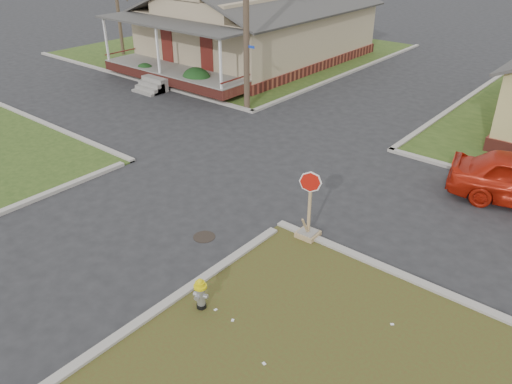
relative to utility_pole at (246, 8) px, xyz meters
The scene contains 11 objects.
ground 10.89m from the utility_pole, 64.74° to the right, with size 120.00×120.00×0.00m, color #242426.
verge_far_left 13.48m from the utility_pole, 134.04° to the left, with size 19.00×19.00×0.05m, color #2F491A.
curbs 7.39m from the utility_pole, 42.88° to the right, with size 80.00×40.00×0.12m, color #A8A298, non-canonical shape.
manhole 12.29m from the utility_pole, 55.75° to the right, with size 0.64×0.64×0.01m, color black.
corner_house 9.99m from the utility_pole, 126.69° to the left, with size 10.10×15.50×5.30m.
utility_pole is the anchor object (origin of this frame).
tree_far_left 14.31m from the utility_pole, 167.34° to the left, with size 0.22×0.22×4.90m, color #433327.
fire_hydrant 14.99m from the utility_pole, 53.75° to the right, with size 0.31×0.31×0.83m.
stop_sign 12.25m from the utility_pole, 40.74° to the right, with size 0.59×0.58×2.09m.
hedge_left 8.61m from the utility_pole, behind, with size 1.32×1.08×1.01m, color #153513.
hedge_right 5.56m from the utility_pole, behind, with size 1.57×1.29×1.20m, color #153513.
Camera 1 is at (11.05, -8.84, 8.03)m, focal length 35.00 mm.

